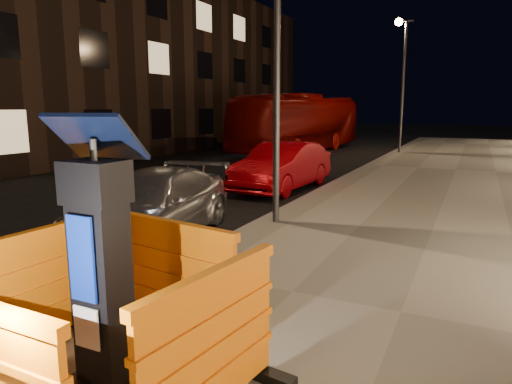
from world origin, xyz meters
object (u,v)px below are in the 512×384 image
at_px(barrier_back, 178,279).
at_px(barrier_kerbside, 20,298).
at_px(car_red, 282,189).
at_px(bus_doubledecker, 300,152).
at_px(barrier_bldgside, 212,349).
at_px(parking_kiosk, 101,265).
at_px(car_silver, 153,238).

bearing_deg(barrier_back, barrier_kerbside, -126.23).
height_order(barrier_kerbside, car_red, barrier_kerbside).
bearing_deg(bus_doubledecker, barrier_bldgside, -65.99).
height_order(parking_kiosk, car_red, parking_kiosk).
bearing_deg(parking_kiosk, barrier_kerbside, -174.23).
relative_size(barrier_kerbside, bus_doubledecker, 0.14).
xyz_separation_m(barrier_bldgside, car_silver, (-3.55, 3.83, -0.70)).
bearing_deg(barrier_bldgside, bus_doubledecker, 26.54).
xyz_separation_m(parking_kiosk, bus_doubledecker, (-5.83, 19.96, -1.14)).
xyz_separation_m(car_silver, bus_doubledecker, (-3.23, 16.12, 0.00)).
distance_m(barrier_bldgside, car_red, 9.94).
height_order(barrier_bldgside, bus_doubledecker, bus_doubledecker).
bearing_deg(barrier_bldgside, parking_kiosk, 97.77).
height_order(car_silver, bus_doubledecker, bus_doubledecker).
relative_size(barrier_bldgside, car_red, 0.35).
bearing_deg(barrier_kerbside, barrier_bldgside, -86.23).
height_order(car_red, bus_doubledecker, bus_doubledecker).
relative_size(barrier_kerbside, car_silver, 0.35).
height_order(barrier_kerbside, bus_doubledecker, bus_doubledecker).
bearing_deg(bus_doubledecker, parking_kiosk, -68.47).
bearing_deg(car_red, car_silver, -88.84).
bearing_deg(parking_kiosk, barrier_back, 95.77).
distance_m(car_silver, car_red, 5.50).
bearing_deg(barrier_bldgside, car_silver, 50.58).
bearing_deg(barrier_kerbside, parking_kiosk, -86.23).
distance_m(parking_kiosk, car_red, 9.71).
bearing_deg(barrier_back, parking_kiosk, -81.23).
height_order(barrier_back, barrier_kerbside, same).
distance_m(parking_kiosk, barrier_bldgside, 1.05).
xyz_separation_m(barrier_bldgside, bus_doubledecker, (-6.78, 19.96, -0.70)).
height_order(barrier_back, car_silver, barrier_back).
bearing_deg(parking_kiosk, bus_doubledecker, 112.06).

